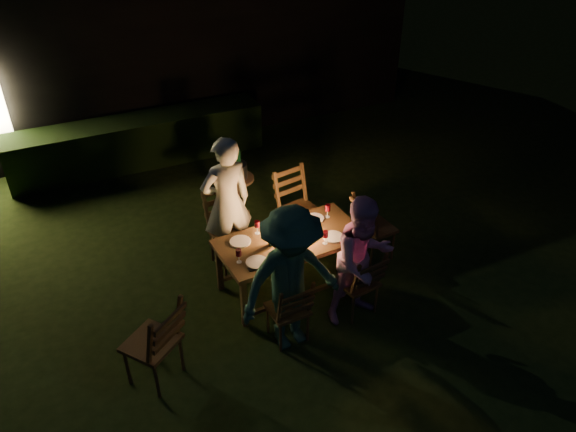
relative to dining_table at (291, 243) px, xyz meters
name	(u,v)px	position (x,y,z in m)	size (l,w,h in m)	color
garden_envelope	(127,31)	(-0.43, 6.41, 0.93)	(40.00, 40.00, 3.20)	black
dining_table	(291,243)	(0.00, 0.00, 0.00)	(1.77, 0.96, 0.72)	#50331A
chair_near_left	(288,319)	(-0.40, -0.79, -0.37)	(0.42, 0.45, 0.91)	#50331A
chair_near_right	(357,292)	(0.50, -0.74, -0.36)	(0.47, 0.50, 0.93)	#50331A
chair_far_left	(231,242)	(-0.50, 0.74, -0.32)	(0.54, 0.57, 1.08)	#50331A
chair_far_right	(299,221)	(0.50, 0.80, -0.32)	(0.57, 0.60, 1.08)	#50331A
chair_end	(373,238)	(1.23, 0.07, -0.34)	(0.51, 0.48, 1.00)	#50331A
chair_spare	(155,355)	(-1.85, -0.73, -0.32)	(0.69, 0.70, 1.08)	#50331A
person_house_side	(227,203)	(-0.50, 0.79, 0.24)	(0.65, 0.43, 1.78)	white
person_opp_right	(363,260)	(0.50, -0.79, 0.14)	(0.76, 0.59, 1.57)	#CE8EC9
person_opp_left	(291,280)	(-0.40, -0.85, 0.22)	(1.12, 0.64, 1.73)	#30604C
lantern	(292,224)	(0.05, 0.05, 0.23)	(0.16, 0.16, 0.35)	white
plate_far_left	(240,241)	(-0.56, 0.19, 0.08)	(0.25, 0.25, 0.01)	white
plate_near_left	(257,262)	(-0.54, -0.25, 0.08)	(0.25, 0.25, 0.01)	white
plate_far_right	(314,218)	(0.44, 0.25, 0.08)	(0.25, 0.25, 0.01)	white
plate_near_right	(333,237)	(0.46, -0.19, 0.08)	(0.25, 0.25, 0.01)	white
wineglass_a	(257,227)	(-0.32, 0.26, 0.16)	(0.06, 0.06, 0.18)	#59070F
wineglass_b	(239,256)	(-0.71, -0.16, 0.16)	(0.06, 0.06, 0.18)	#59070F
wineglass_c	(325,237)	(0.32, -0.26, 0.16)	(0.06, 0.06, 0.18)	#59070F
wineglass_d	(328,211)	(0.61, 0.22, 0.16)	(0.06, 0.06, 0.18)	#59070F
wineglass_e	(296,248)	(-0.08, -0.31, 0.16)	(0.06, 0.06, 0.18)	silver
bottle_table	(272,235)	(-0.25, -0.01, 0.21)	(0.07, 0.07, 0.28)	#0F471E
napkin_left	(293,256)	(-0.13, -0.33, 0.08)	(0.18, 0.14, 0.01)	red
napkin_right	(344,238)	(0.57, -0.27, 0.08)	(0.18, 0.14, 0.01)	red
phone	(254,268)	(-0.60, -0.34, 0.07)	(0.14, 0.07, 0.01)	black
side_table	(237,182)	(-0.02, 1.73, -0.07)	(0.48, 0.48, 0.65)	brown
ice_bucket	(237,171)	(-0.02, 1.73, 0.11)	(0.30, 0.30, 0.22)	#A5A8AD
bottle_bucket_a	(234,170)	(-0.07, 1.69, 0.16)	(0.07, 0.07, 0.32)	#0F471E
bottle_bucket_b	(239,166)	(0.03, 1.77, 0.16)	(0.07, 0.07, 0.32)	#0F471E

